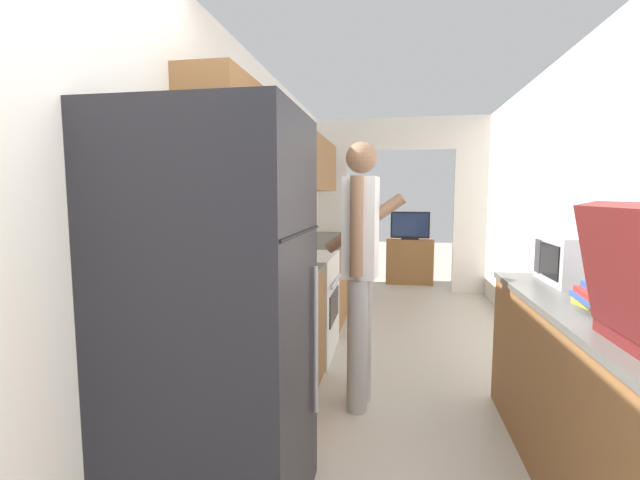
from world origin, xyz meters
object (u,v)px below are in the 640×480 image
(range_oven, at_px, (299,304))
(microwave, at_px, (581,260))
(tv_cabinet, at_px, (409,261))
(person, at_px, (360,266))
(book_stack, at_px, (607,298))
(television, at_px, (410,226))
(refrigerator, at_px, (215,321))

(range_oven, distance_m, microwave, 2.19)
(range_oven, xyz_separation_m, microwave, (1.90, -0.93, 0.58))
(tv_cabinet, bearing_deg, person, -96.42)
(range_oven, xyz_separation_m, book_stack, (1.78, -1.50, 0.49))
(television, bearing_deg, microwave, -78.86)
(person, bearing_deg, microwave, -86.71)
(microwave, distance_m, tv_cabinet, 4.36)
(person, relative_size, microwave, 3.68)
(refrigerator, xyz_separation_m, range_oven, (-0.07, 1.94, -0.42))
(range_oven, distance_m, tv_cabinet, 3.47)
(range_oven, xyz_separation_m, person, (0.60, -0.86, 0.49))
(range_oven, xyz_separation_m, tv_cabinet, (1.07, 3.30, -0.09))
(book_stack, height_order, television, television)
(microwave, bearing_deg, television, 101.14)
(microwave, distance_m, book_stack, 0.60)
(range_oven, xyz_separation_m, television, (1.07, 3.26, 0.47))
(person, height_order, microwave, person)
(person, bearing_deg, book_stack, -112.47)
(tv_cabinet, height_order, television, television)
(person, xyz_separation_m, tv_cabinet, (0.47, 4.17, -0.59))
(person, bearing_deg, range_oven, 40.99)
(range_oven, relative_size, book_stack, 3.35)
(microwave, relative_size, book_stack, 1.55)
(range_oven, bearing_deg, tv_cabinet, 71.99)
(refrigerator, xyz_separation_m, tv_cabinet, (1.00, 5.25, -0.52))
(tv_cabinet, relative_size, television, 1.20)
(refrigerator, height_order, microwave, refrigerator)
(range_oven, bearing_deg, microwave, -25.99)
(television, bearing_deg, range_oven, -108.23)
(range_oven, relative_size, tv_cabinet, 1.40)
(range_oven, bearing_deg, television, 71.77)
(microwave, height_order, book_stack, microwave)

